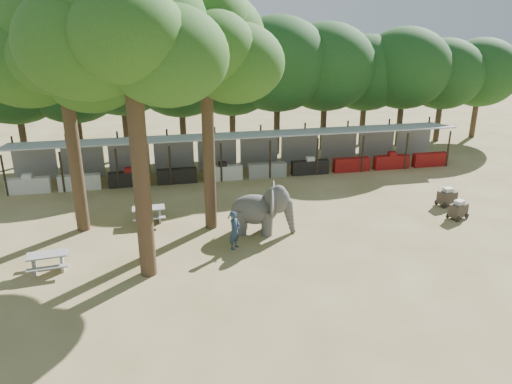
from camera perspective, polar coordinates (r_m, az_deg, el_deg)
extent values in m
plane|color=brown|center=(19.61, 6.01, -10.24)|extent=(100.00, 100.00, 0.00)
cube|color=#9C9EA3|center=(31.41, -1.65, 6.52)|extent=(28.00, 2.99, 0.39)
cylinder|color=#2D2319|center=(30.80, -24.86, 1.84)|extent=(0.12, 0.12, 2.40)
cylinder|color=#2D2319|center=(33.28, -23.99, 3.59)|extent=(0.12, 0.12, 2.80)
cube|color=silver|center=(31.25, -24.57, 0.67)|extent=(2.38, 0.50, 0.90)
cube|color=gray|center=(33.33, -23.91, 2.91)|extent=(2.52, 0.12, 2.00)
cylinder|color=#2D2319|center=(30.28, -19.71, 2.25)|extent=(0.12, 0.12, 2.40)
cylinder|color=#2D2319|center=(32.79, -19.21, 3.99)|extent=(0.12, 0.12, 2.80)
cube|color=silver|center=(30.73, -19.49, 1.06)|extent=(2.38, 0.50, 0.90)
cube|color=gray|center=(32.85, -19.14, 3.30)|extent=(2.52, 0.12, 2.00)
cylinder|color=#2D2319|center=(30.00, -14.42, 2.65)|extent=(0.12, 0.12, 2.40)
cylinder|color=#2D2319|center=(32.54, -14.32, 4.38)|extent=(0.12, 0.12, 2.80)
cube|color=black|center=(30.47, -14.29, 1.45)|extent=(2.38, 0.50, 0.90)
cube|color=gray|center=(32.60, -14.27, 3.68)|extent=(2.52, 0.12, 2.00)
cylinder|color=#2D2319|center=(29.99, -9.08, 3.04)|extent=(0.12, 0.12, 2.40)
cylinder|color=#2D2319|center=(32.53, -9.39, 4.73)|extent=(0.12, 0.12, 2.80)
cube|color=black|center=(30.46, -9.03, 1.82)|extent=(2.38, 0.50, 0.90)
cube|color=gray|center=(32.59, -9.34, 4.03)|extent=(2.52, 0.12, 2.00)
cylinder|color=#2D2319|center=(30.24, -3.77, 3.39)|extent=(0.12, 0.12, 2.40)
cylinder|color=#2D2319|center=(32.76, -4.48, 5.05)|extent=(0.12, 0.12, 2.80)
cube|color=silver|center=(30.70, -3.81, 2.18)|extent=(2.38, 0.50, 0.90)
cube|color=gray|center=(32.82, -4.45, 4.36)|extent=(2.52, 0.12, 2.00)
cylinder|color=#2D2319|center=(30.75, 1.40, 3.71)|extent=(0.12, 0.12, 2.40)
cylinder|color=#2D2319|center=(33.23, 0.33, 5.33)|extent=(0.12, 0.12, 2.80)
cube|color=gray|center=(31.20, 1.29, 2.52)|extent=(2.38, 0.50, 0.90)
cube|color=gray|center=(33.29, 0.34, 4.64)|extent=(2.52, 0.12, 2.00)
cylinder|color=#2D2319|center=(31.49, 6.38, 3.99)|extent=(0.12, 0.12, 2.40)
cylinder|color=#2D2319|center=(33.92, 4.97, 5.56)|extent=(0.12, 0.12, 2.80)
cube|color=black|center=(31.93, 6.19, 2.82)|extent=(2.38, 0.50, 0.90)
cube|color=gray|center=(33.98, 4.98, 4.89)|extent=(2.52, 0.12, 2.00)
cylinder|color=#2D2319|center=(32.46, 11.09, 4.23)|extent=(0.12, 0.12, 2.40)
cylinder|color=#2D2319|center=(34.82, 9.41, 5.75)|extent=(0.12, 0.12, 2.80)
cube|color=maroon|center=(32.89, 10.84, 3.09)|extent=(2.38, 0.50, 0.90)
cube|color=gray|center=(34.88, 9.40, 5.09)|extent=(2.52, 0.12, 2.00)
cylinder|color=#2D2319|center=(33.64, 15.51, 4.42)|extent=(0.12, 0.12, 2.40)
cylinder|color=#2D2319|center=(35.92, 13.60, 5.89)|extent=(0.12, 0.12, 2.80)
cube|color=maroon|center=(34.05, 15.20, 3.32)|extent=(2.38, 0.50, 0.90)
cube|color=gray|center=(35.98, 13.58, 5.26)|extent=(2.52, 0.12, 2.00)
cylinder|color=#2D2319|center=(35.00, 19.60, 4.58)|extent=(0.12, 0.12, 2.40)
cylinder|color=#2D2319|center=(37.20, 17.53, 6.00)|extent=(0.12, 0.12, 2.80)
cube|color=maroon|center=(35.40, 19.26, 3.52)|extent=(2.38, 0.50, 0.90)
cube|color=gray|center=(37.25, 17.50, 5.38)|extent=(2.52, 0.12, 2.00)
cylinder|color=#332316|center=(23.89, -20.30, 6.10)|extent=(0.60, 0.60, 9.20)
cone|color=#332316|center=(23.31, -21.71, 17.12)|extent=(0.57, 0.57, 2.88)
ellipsoid|color=#18470F|center=(23.94, -24.55, 13.44)|extent=(4.80, 4.80, 3.94)
ellipsoid|color=#18470F|center=(22.69, -18.30, 12.92)|extent=(4.20, 4.20, 3.44)
ellipsoid|color=#18470F|center=(24.41, -20.60, 15.48)|extent=(5.20, 5.20, 4.26)
ellipsoid|color=#18470F|center=(22.09, -21.85, 14.18)|extent=(3.80, 3.80, 3.12)
ellipsoid|color=#18470F|center=(23.56, -22.39, 17.10)|extent=(4.40, 4.40, 3.61)
cylinder|color=#332316|center=(18.64, -13.28, 5.05)|extent=(0.64, 0.64, 10.40)
ellipsoid|color=#18470F|center=(18.46, -18.71, 15.90)|extent=(4.80, 4.80, 3.94)
ellipsoid|color=#18470F|center=(17.51, -10.10, 15.12)|extent=(4.20, 4.20, 3.44)
ellipsoid|color=#18470F|center=(19.14, -13.68, 18.28)|extent=(5.20, 5.20, 4.26)
ellipsoid|color=#18470F|center=(16.76, -14.43, 17.01)|extent=(3.80, 3.80, 3.12)
cylinder|color=#332316|center=(22.75, -5.50, 7.13)|extent=(0.56, 0.56, 9.60)
cone|color=#332316|center=(22.18, -5.94, 19.30)|extent=(0.53, 0.53, 3.00)
ellipsoid|color=#18470F|center=(22.43, -9.58, 15.46)|extent=(4.80, 4.80, 3.94)
ellipsoid|color=#18470F|center=(21.85, -2.35, 14.54)|extent=(4.20, 4.20, 3.44)
ellipsoid|color=#18470F|center=(23.32, -5.67, 17.28)|extent=(5.20, 5.20, 4.26)
ellipsoid|color=#18470F|center=(20.93, -5.40, 16.15)|extent=(3.80, 3.80, 3.12)
ellipsoid|color=#18470F|center=(22.35, -6.80, 19.17)|extent=(4.40, 4.40, 3.61)
cylinder|color=#332316|center=(36.78, -24.17, 5.77)|extent=(0.44, 0.44, 3.74)
ellipsoid|color=#0E330E|center=(36.17, -25.00, 11.37)|extent=(6.46, 5.95, 5.61)
cylinder|color=#332316|center=(36.22, -19.00, 6.24)|extent=(0.44, 0.44, 3.74)
ellipsoid|color=#0E330E|center=(35.59, -19.67, 11.95)|extent=(6.46, 5.95, 5.61)
cylinder|color=#332316|center=(35.96, -13.71, 6.67)|extent=(0.44, 0.44, 3.74)
ellipsoid|color=#0E330E|center=(35.32, -14.20, 12.44)|extent=(6.46, 5.95, 5.61)
cylinder|color=#332316|center=(36.00, -8.37, 7.04)|extent=(0.44, 0.44, 3.74)
ellipsoid|color=#0E330E|center=(35.37, -8.68, 12.82)|extent=(6.46, 5.95, 5.61)
cylinder|color=#332316|center=(36.35, -3.09, 7.35)|extent=(0.44, 0.44, 3.74)
ellipsoid|color=#0E330E|center=(35.73, -3.20, 13.08)|extent=(6.46, 5.95, 5.61)
cylinder|color=#332316|center=(37.00, 2.06, 7.60)|extent=(0.44, 0.44, 3.74)
ellipsoid|color=#0E330E|center=(36.39, 2.13, 13.22)|extent=(6.46, 5.95, 5.61)
cylinder|color=#332316|center=(37.94, 6.99, 7.77)|extent=(0.44, 0.44, 3.74)
ellipsoid|color=#0E330E|center=(37.34, 7.24, 13.26)|extent=(6.46, 5.95, 5.61)
cylinder|color=#332316|center=(39.13, 11.66, 7.89)|extent=(0.44, 0.44, 3.74)
ellipsoid|color=#0E330E|center=(38.55, 12.05, 13.20)|extent=(6.46, 5.95, 5.61)
cylinder|color=#332316|center=(40.57, 16.03, 7.95)|extent=(0.44, 0.44, 3.74)
ellipsoid|color=#0E330E|center=(40.01, 16.54, 13.06)|extent=(6.46, 5.95, 5.61)
cylinder|color=#332316|center=(42.22, 20.08, 7.96)|extent=(0.44, 0.44, 3.74)
ellipsoid|color=#0E330E|center=(41.68, 20.69, 12.86)|extent=(6.46, 5.95, 5.61)
cylinder|color=#332316|center=(44.06, 23.81, 7.94)|extent=(0.44, 0.44, 3.74)
ellipsoid|color=#0E330E|center=(43.54, 24.50, 12.63)|extent=(6.46, 5.95, 5.61)
ellipsoid|color=#444141|center=(23.21, -0.17, -1.99)|extent=(2.45, 1.83, 1.41)
cylinder|color=#444141|center=(23.17, -1.71, -3.51)|extent=(0.62, 0.62, 1.19)
cylinder|color=#444141|center=(23.78, -1.55, -2.87)|extent=(0.62, 0.62, 1.19)
cylinder|color=#444141|center=(23.08, 1.26, -3.60)|extent=(0.62, 0.62, 1.19)
cylinder|color=#444141|center=(23.70, 1.34, -2.95)|extent=(0.62, 0.62, 1.19)
ellipsoid|color=#444141|center=(22.98, 2.41, -0.89)|extent=(1.43, 1.27, 1.31)
ellipsoid|color=#444141|center=(22.38, 1.84, -1.38)|extent=(0.49, 1.09, 1.34)
ellipsoid|color=#444141|center=(23.57, 1.97, -0.25)|extent=(0.49, 1.09, 1.34)
cone|color=#444141|center=(23.31, 3.94, -3.01)|extent=(0.67, 0.67, 1.48)
imported|color=#26384C|center=(21.75, -2.46, -4.37)|extent=(0.72, 0.75, 1.74)
cube|color=gray|center=(21.59, -22.77, -6.61)|extent=(1.61, 0.88, 0.06)
cube|color=gray|center=(21.82, -23.99, -7.63)|extent=(0.17, 0.62, 0.72)
cube|color=gray|center=(21.70, -21.28, -7.38)|extent=(0.17, 0.62, 0.72)
cube|color=gray|center=(21.22, -22.75, -8.02)|extent=(1.56, 0.42, 0.05)
cube|color=gray|center=(22.23, -22.58, -6.69)|extent=(1.56, 0.42, 0.05)
cube|color=gray|center=(24.96, -12.20, -1.81)|extent=(1.57, 0.75, 0.06)
cube|color=gray|center=(25.11, -13.32, -2.72)|extent=(0.11, 0.63, 0.73)
cube|color=gray|center=(25.11, -10.95, -2.53)|extent=(0.11, 0.63, 0.73)
cube|color=gray|center=(24.55, -12.11, -2.97)|extent=(1.56, 0.28, 0.05)
cube|color=gray|center=(25.61, -12.18, -1.99)|extent=(1.56, 0.28, 0.05)
cube|color=#312822|center=(26.95, 22.12, -1.92)|extent=(1.04, 0.85, 0.63)
cylinder|color=black|center=(26.63, 22.13, -2.91)|extent=(0.27, 0.16, 0.27)
cylinder|color=black|center=(27.21, 22.96, -2.55)|extent=(0.27, 0.16, 0.27)
cylinder|color=black|center=(26.92, 21.09, -2.52)|extent=(0.27, 0.16, 0.27)
cylinder|color=black|center=(27.49, 21.94, -2.17)|extent=(0.27, 0.16, 0.27)
cube|color=silver|center=(26.81, 22.23, -1.12)|extent=(0.55, 0.51, 0.22)
cube|color=#312822|center=(28.48, 20.99, -0.57)|extent=(1.00, 0.69, 0.65)
cylinder|color=black|center=(28.14, 20.74, -1.49)|extent=(0.28, 0.10, 0.28)
cylinder|color=black|center=(28.62, 21.87, -1.29)|extent=(0.28, 0.10, 0.28)
cylinder|color=black|center=(28.57, 19.95, -1.08)|extent=(0.28, 0.10, 0.28)
cylinder|color=black|center=(29.04, 21.08, -0.88)|extent=(0.28, 0.10, 0.28)
cube|color=silver|center=(28.35, 21.10, 0.22)|extent=(0.52, 0.44, 0.23)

